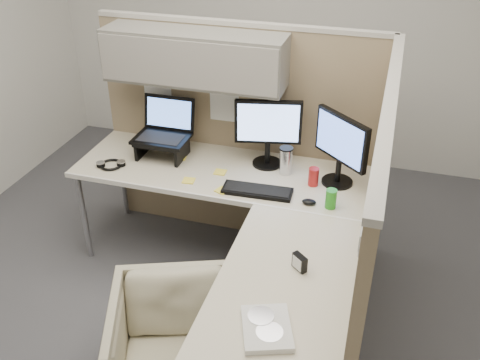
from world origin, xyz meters
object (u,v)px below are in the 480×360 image
(office_chair, at_px, (176,340))
(keyboard, at_px, (257,191))
(desk, at_px, (238,214))
(monitor_left, at_px, (268,128))

(office_chair, height_order, keyboard, keyboard)
(desk, xyz_separation_m, office_chair, (-0.12, -0.73, -0.35))
(office_chair, distance_m, monitor_left, 1.47)
(keyboard, bearing_deg, desk, -110.71)
(desk, height_order, office_chair, desk)
(office_chair, bearing_deg, monitor_left, 62.04)
(desk, distance_m, office_chair, 0.82)
(office_chair, xyz_separation_m, keyboard, (0.18, 0.93, 0.40))
(office_chair, height_order, monitor_left, monitor_left)
(monitor_left, distance_m, keyboard, 0.45)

